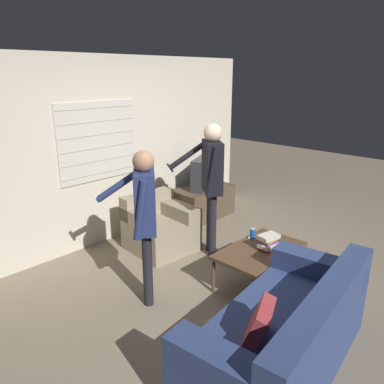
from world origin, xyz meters
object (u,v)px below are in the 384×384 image
armchair_beige (159,227)px  soda_can (253,234)px  tv (203,173)px  person_right_standing (211,173)px  book_stack (268,241)px  couch_blue (285,334)px  coffee_table (260,252)px  spare_remote (254,238)px  person_left_standing (144,210)px

armchair_beige → soda_can: 1.35m
tv → person_right_standing: bearing=21.9°
book_stack → soda_can: 0.30m
couch_blue → tv: 3.47m
coffee_table → armchair_beige: bearing=96.0°
couch_blue → tv: size_ratio=2.80×
couch_blue → tv: (2.07, 2.75, 0.44)m
coffee_table → tv: tv is taller
book_stack → spare_remote: book_stack is taller
coffee_table → person_left_standing: (-1.08, 0.67, 0.63)m
couch_blue → person_right_standing: (1.14, 1.77, 0.79)m
coffee_table → person_right_standing: size_ratio=0.60×
person_right_standing → book_stack: bearing=-149.9°
soda_can → spare_remote: bearing=-74.8°
person_left_standing → coffee_table: bearing=-82.3°
soda_can → book_stack: bearing=-110.9°
coffee_table → person_left_standing: person_left_standing is taller
person_right_standing → armchair_beige: bearing=69.5°
coffee_table → book_stack: bearing=-36.3°
person_left_standing → soda_can: bearing=-70.0°
coffee_table → soda_can: (0.18, 0.23, 0.10)m
couch_blue → spare_remote: size_ratio=14.47×
coffee_table → spare_remote: 0.28m
couch_blue → book_stack: (1.00, 0.81, 0.21)m
spare_remote → tv: bearing=37.1°
person_right_standing → book_stack: person_right_standing is taller
armchair_beige → coffee_table: armchair_beige is taller
couch_blue → armchair_beige: (0.78, 2.38, -0.01)m
coffee_table → book_stack: 0.16m
couch_blue → soda_can: bearing=38.3°
armchair_beige → coffee_table: bearing=100.5°
person_left_standing → person_right_standing: size_ratio=0.94×
book_stack → soda_can: bearing=69.1°
book_stack → coffee_table: bearing=143.7°
person_left_standing → soda_can: person_left_standing is taller
armchair_beige → person_right_standing: size_ratio=0.49×
armchair_beige → person_right_standing: person_right_standing is taller
couch_blue → coffee_table: 1.28m
book_stack → spare_remote: size_ratio=1.96×
person_right_standing → soda_can: size_ratio=13.74×
tv → soda_can: (-0.96, -1.66, -0.26)m
couch_blue → book_stack: size_ratio=7.40×
soda_can → person_left_standing: bearing=160.3°
armchair_beige → book_stack: bearing=102.8°
coffee_table → book_stack: book_stack is taller
spare_remote → person_right_standing: bearing=64.3°
person_left_standing → couch_blue: bearing=-134.9°
couch_blue → book_stack: couch_blue is taller
couch_blue → soda_can: size_ratio=15.52×
armchair_beige → book_stack: (0.23, -1.57, 0.22)m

